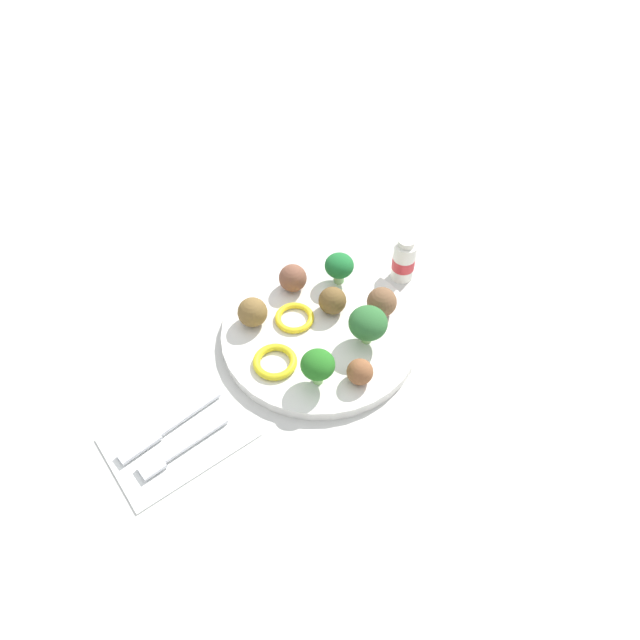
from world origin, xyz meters
TOP-DOWN VIEW (x-y plane):
  - ground_plane at (0.00, 0.00)m, footprint 4.00×4.00m
  - plate at (0.00, 0.00)m, footprint 0.28×0.28m
  - broccoli_floret_back_right at (-0.04, 0.06)m, footprint 0.05×0.05m
  - broccoli_floret_center at (-0.08, -0.05)m, footprint 0.04×0.04m
  - broccoli_floret_far_rim at (0.06, 0.07)m, footprint 0.04×0.04m
  - meatball_front_left at (-0.02, -0.09)m, footprint 0.04×0.04m
  - meatball_mid_right at (-0.04, -0.02)m, footprint 0.04×0.04m
  - meatball_far_rim at (-0.09, 0.03)m, footprint 0.04×0.04m
  - meatball_center at (0.02, 0.10)m, footprint 0.04×0.04m
  - meatball_front_right at (0.06, -0.07)m, footprint 0.04×0.04m
  - pepper_ring_back_right at (0.02, -0.04)m, footprint 0.08×0.08m
  - pepper_ring_front_left at (0.09, 0.01)m, footprint 0.08×0.08m
  - napkin at (0.24, 0.01)m, footprint 0.18×0.13m
  - fork at (0.25, 0.03)m, footprint 0.12×0.02m
  - knife at (0.25, -0.01)m, footprint 0.15×0.02m
  - yogurt_bottle at (-0.18, -0.01)m, footprint 0.04×0.04m

SIDE VIEW (x-z plane):
  - ground_plane at x=0.00m, z-range 0.00..0.00m
  - napkin at x=0.24m, z-range 0.00..0.01m
  - knife at x=0.25m, z-range 0.00..0.01m
  - fork at x=0.25m, z-range 0.00..0.01m
  - plate at x=0.00m, z-range 0.00..0.02m
  - pepper_ring_back_right at x=0.02m, z-range 0.02..0.02m
  - pepper_ring_front_left at x=0.09m, z-range 0.02..0.03m
  - meatball_center at x=0.02m, z-range 0.02..0.05m
  - yogurt_bottle at x=-0.18m, z-range 0.00..0.07m
  - meatball_mid_right at x=-0.04m, z-range 0.02..0.06m
  - meatball_front_left at x=-0.02m, z-range 0.02..0.06m
  - meatball_front_right at x=0.06m, z-range 0.02..0.06m
  - meatball_far_rim at x=-0.09m, z-range 0.02..0.06m
  - broccoli_floret_center at x=-0.08m, z-range 0.02..0.07m
  - broccoli_floret_far_rim at x=0.06m, z-range 0.02..0.08m
  - broccoli_floret_back_right at x=-0.04m, z-range 0.02..0.08m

